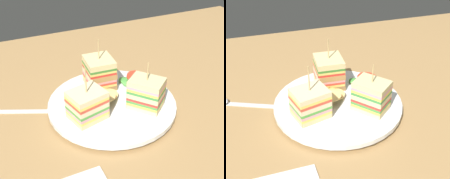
# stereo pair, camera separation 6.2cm
# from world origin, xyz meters

# --- Properties ---
(ground_plane) EXTENTS (1.29, 0.87, 0.02)m
(ground_plane) POSITION_xyz_m (0.00, 0.00, -0.01)
(ground_plane) COLOR #A47C4B
(plate) EXTENTS (0.26, 0.26, 0.02)m
(plate) POSITION_xyz_m (0.00, 0.00, 0.01)
(plate) COLOR silver
(plate) RESTS_ON ground_plane
(sandwich_wedge_0) EXTENTS (0.08, 0.08, 0.10)m
(sandwich_wedge_0) POSITION_xyz_m (0.05, -0.04, 0.05)
(sandwich_wedge_0) COLOR beige
(sandwich_wedge_0) RESTS_ON plate
(sandwich_wedge_1) EXTENTS (0.06, 0.07, 0.11)m
(sandwich_wedge_1) POSITION_xyz_m (0.00, 0.07, 0.05)
(sandwich_wedge_1) COLOR #D0C289
(sandwich_wedge_1) RESTS_ON plate
(sandwich_wedge_2) EXTENTS (0.08, 0.07, 0.11)m
(sandwich_wedge_2) POSITION_xyz_m (-0.06, -0.03, 0.05)
(sandwich_wedge_2) COLOR #D1C286
(sandwich_wedge_2) RESTS_ON plate
(chip_pile) EXTENTS (0.07, 0.08, 0.02)m
(chip_pile) POSITION_xyz_m (-0.01, 0.01, 0.03)
(chip_pile) COLOR #EEC968
(chip_pile) RESTS_ON plate
(salad_garnish) EXTENTS (0.08, 0.06, 0.02)m
(salad_garnish) POSITION_xyz_m (0.08, 0.05, 0.02)
(salad_garnish) COLOR #477E3C
(salad_garnish) RESTS_ON plate
(spoon) EXTENTS (0.15, 0.08, 0.01)m
(spoon) POSITION_xyz_m (-0.22, 0.08, 0.00)
(spoon) COLOR silver
(spoon) RESTS_ON ground_plane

